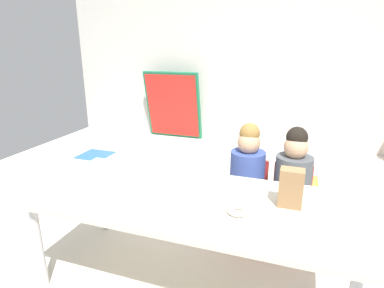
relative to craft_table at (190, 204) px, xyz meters
The scene contains 11 objects.
ground_plane 0.79m from the craft_table, 70.68° to the left, with size 6.64×5.39×0.02m.
back_wall 3.29m from the craft_table, 86.86° to the left, with size 6.64×0.10×2.50m, color beige.
craft_table is the anchor object (origin of this frame).
seated_child_near_camera 0.68m from the craft_table, 69.55° to the left, with size 0.32×0.31×0.92m.
seated_child_middle_seat 0.85m from the craft_table, 48.18° to the left, with size 0.34×0.34×0.92m.
folded_activity_table 3.31m from the craft_table, 114.31° to the left, with size 0.90×0.29×1.09m.
paper_bag_brown 0.59m from the craft_table, ahead, with size 0.13×0.09×0.22m, color #9E754C.
paper_plate_near_edge 0.18m from the craft_table, 42.44° to the right, with size 0.18×0.18×0.01m, color white.
paper_plate_center_table 0.38m from the craft_table, 167.92° to the right, with size 0.18×0.18×0.01m, color white.
donut_powdered_on_plate 0.19m from the craft_table, 42.44° to the right, with size 0.10×0.10×0.03m, color white.
donut_powdered_loose 0.32m from the craft_table, 16.93° to the right, with size 0.12×0.12×0.03m, color white.
Camera 1 is at (0.39, -2.12, 1.46)m, focal length 29.49 mm.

